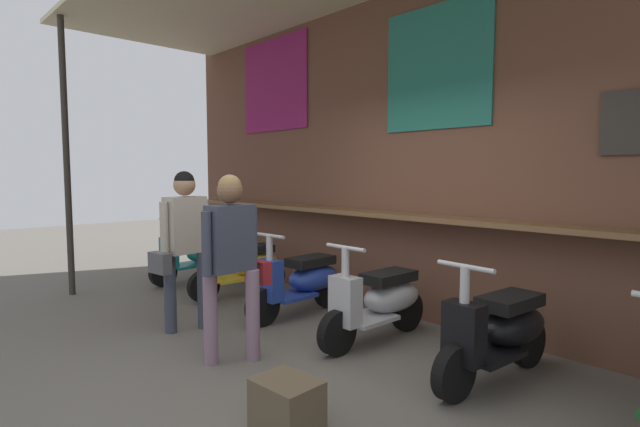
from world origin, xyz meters
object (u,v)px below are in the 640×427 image
(scooter_teal, at_px, (198,254))
(merchandise_crate, at_px, (287,405))
(scooter_blue, at_px, (303,281))
(scooter_silver, at_px, (381,300))
(shopper_with_handbag, at_px, (232,250))
(scooter_yellow, at_px, (244,266))
(shopper_browsing, at_px, (184,235))
(scooter_black, at_px, (501,331))

(scooter_teal, xyz_separation_m, merchandise_crate, (4.22, -1.69, -0.23))
(scooter_blue, relative_size, merchandise_crate, 3.54)
(scooter_silver, bearing_deg, shopper_with_handbag, -20.45)
(scooter_yellow, distance_m, shopper_with_handbag, 2.32)
(scooter_silver, xyz_separation_m, shopper_with_handbag, (-0.51, -1.32, 0.57))
(scooter_silver, bearing_deg, merchandise_crate, 22.11)
(scooter_yellow, xyz_separation_m, scooter_blue, (1.18, 0.00, 0.00))
(shopper_with_handbag, relative_size, shopper_browsing, 0.98)
(scooter_blue, bearing_deg, shopper_with_handbag, 23.31)
(scooter_blue, xyz_separation_m, scooter_black, (2.35, -0.00, 0.00))
(scooter_yellow, relative_size, scooter_silver, 1.00)
(merchandise_crate, bearing_deg, scooter_blue, 136.98)
(scooter_teal, relative_size, scooter_silver, 1.00)
(scooter_blue, height_order, shopper_browsing, shopper_browsing)
(scooter_yellow, relative_size, scooter_black, 1.00)
(scooter_teal, height_order, shopper_with_handbag, shopper_with_handbag)
(scooter_silver, height_order, scooter_black, same)
(scooter_yellow, distance_m, scooter_blue, 1.18)
(scooter_teal, height_order, merchandise_crate, scooter_teal)
(shopper_with_handbag, distance_m, merchandise_crate, 1.47)
(scooter_silver, distance_m, scooter_black, 1.21)
(scooter_blue, bearing_deg, shopper_browsing, -19.35)
(scooter_yellow, bearing_deg, merchandise_crate, 64.06)
(scooter_black, bearing_deg, scooter_silver, -85.46)
(scooter_silver, relative_size, shopper_browsing, 0.86)
(scooter_teal, height_order, scooter_silver, same)
(shopper_browsing, xyz_separation_m, merchandise_crate, (2.19, -0.44, -0.82))
(scooter_teal, distance_m, scooter_blue, 2.41)
(scooter_teal, relative_size, merchandise_crate, 3.54)
(scooter_teal, bearing_deg, shopper_with_handbag, 62.13)
(scooter_blue, distance_m, scooter_silver, 1.14)
(shopper_browsing, bearing_deg, scooter_silver, 31.60)
(scooter_silver, xyz_separation_m, merchandise_crate, (0.67, -1.69, -0.23))
(scooter_yellow, bearing_deg, shopper_with_handbag, 57.42)
(scooter_blue, bearing_deg, scooter_silver, 87.75)
(scooter_blue, relative_size, scooter_black, 1.00)
(scooter_yellow, distance_m, merchandise_crate, 3.45)
(scooter_teal, xyz_separation_m, scooter_silver, (3.55, 0.00, 0.00))
(scooter_blue, bearing_deg, merchandise_crate, 44.72)
(merchandise_crate, bearing_deg, scooter_yellow, 150.57)
(scooter_teal, distance_m, merchandise_crate, 4.55)
(shopper_with_handbag, xyz_separation_m, shopper_browsing, (-1.02, 0.08, 0.02))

